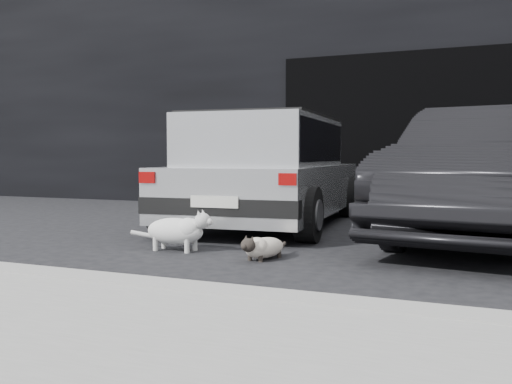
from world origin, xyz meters
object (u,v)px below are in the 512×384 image
at_px(second_car, 493,173).
at_px(cat_white, 179,230).
at_px(silver_hatchback, 268,166).
at_px(cat_siamese, 262,247).

xyz_separation_m(second_car, cat_white, (-2.73, -1.91, -0.52)).
bearing_deg(cat_white, silver_hatchback, 179.60).
xyz_separation_m(silver_hatchback, second_car, (2.68, -0.25, -0.05)).
bearing_deg(cat_siamese, silver_hatchback, -55.13).
bearing_deg(cat_siamese, second_car, -117.47).
relative_size(silver_hatchback, second_car, 0.90).
height_order(silver_hatchback, cat_white, silver_hatchback).
bearing_deg(second_car, silver_hatchback, -177.41).
height_order(second_car, cat_white, second_car).
relative_size(silver_hatchback, cat_siamese, 5.81).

